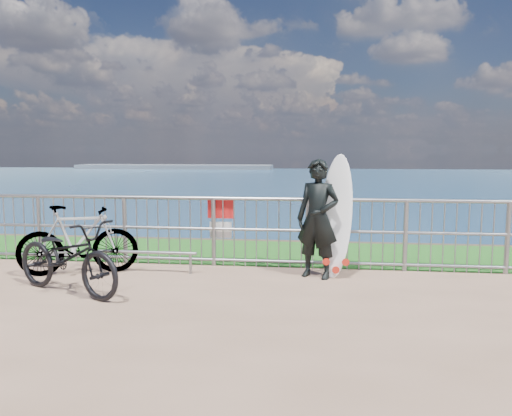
# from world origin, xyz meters

# --- Properties ---
(grass_strip) EXTENTS (120.00, 120.00, 0.00)m
(grass_strip) POSITION_xyz_m (0.00, 2.70, 0.01)
(grass_strip) COLOR #175317
(grass_strip) RESTS_ON ground
(seascape) EXTENTS (260.00, 260.00, 5.00)m
(seascape) POSITION_xyz_m (-43.75, 147.49, -4.03)
(seascape) COLOR brown
(seascape) RESTS_ON ground
(railing) EXTENTS (10.06, 0.10, 1.13)m
(railing) POSITION_xyz_m (0.01, 1.60, 0.58)
(railing) COLOR gray
(railing) RESTS_ON ground
(surfer) EXTENTS (0.74, 0.62, 1.74)m
(surfer) POSITION_xyz_m (1.16, 1.06, 0.87)
(surfer) COLOR black
(surfer) RESTS_ON ground
(surfboard) EXTENTS (0.58, 0.55, 1.82)m
(surfboard) POSITION_xyz_m (1.43, 1.17, 0.84)
(surfboard) COLOR white
(surfboard) RESTS_ON ground
(bicycle_near) EXTENTS (1.97, 1.36, 0.98)m
(bicycle_near) POSITION_xyz_m (-2.07, -0.18, 0.49)
(bicycle_near) COLOR black
(bicycle_near) RESTS_ON ground
(bicycle_far) EXTENTS (1.81, 1.09, 1.05)m
(bicycle_far) POSITION_xyz_m (-2.41, 0.79, 0.53)
(bicycle_far) COLOR black
(bicycle_far) RESTS_ON ground
(bike_rack) EXTENTS (1.63, 0.05, 0.34)m
(bike_rack) POSITION_xyz_m (-1.46, 1.01, 0.28)
(bike_rack) COLOR gray
(bike_rack) RESTS_ON ground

